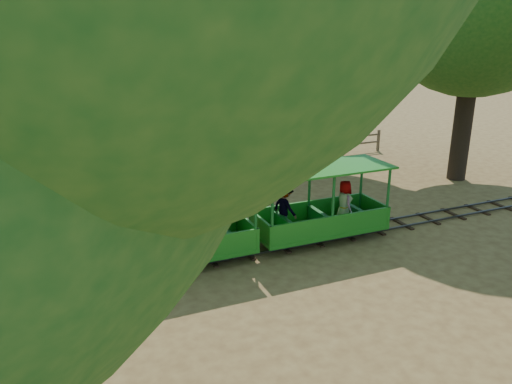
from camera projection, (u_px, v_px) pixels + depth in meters
name	position (u px, v px, depth m)	size (l,w,h in m)	color
ground	(281.00, 246.00, 13.39)	(90.00, 90.00, 0.00)	olive
track	(281.00, 244.00, 13.37)	(22.00, 1.00, 0.10)	#3F3D3A
locomotive	(26.00, 215.00, 10.63)	(2.80, 1.32, 3.21)	black
carriage_front	(178.00, 235.00, 12.05)	(3.80, 1.55, 1.98)	#1F7A1A
carriage_rear	(317.00, 211.00, 13.56)	(3.80, 1.55, 1.98)	#1F7A1A
fence	(195.00, 157.00, 20.19)	(18.10, 0.10, 1.00)	brown
shrub_west	(104.00, 154.00, 20.00)	(2.16, 1.66, 1.50)	#2D6B1E
shrub_mid_w	(201.00, 137.00, 21.41)	(3.20, 2.46, 2.22)	#2D6B1E
shrub_mid_e	(183.00, 147.00, 21.22)	(2.15, 1.66, 1.49)	#2D6B1E
shrub_east	(276.00, 136.00, 22.82)	(2.48, 1.90, 1.71)	#2D6B1E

